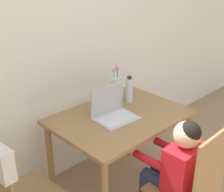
% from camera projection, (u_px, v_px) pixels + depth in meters
% --- Properties ---
extents(wall_back, '(6.40, 0.05, 2.50)m').
position_uv_depth(wall_back, '(48.00, 45.00, 2.50)').
color(wall_back, white).
rests_on(wall_back, ground_plane).
extents(dining_table, '(1.03, 0.75, 0.76)m').
position_uv_depth(dining_table, '(120.00, 127.00, 2.50)').
color(dining_table, olive).
rests_on(dining_table, ground_plane).
extents(chair_occupied, '(0.41, 0.41, 0.93)m').
position_uv_depth(chair_occupied, '(191.00, 188.00, 2.11)').
color(chair_occupied, olive).
rests_on(chair_occupied, ground_plane).
extents(chair_spare, '(0.46, 0.43, 0.94)m').
position_uv_depth(chair_spare, '(7.00, 180.00, 1.95)').
color(chair_spare, olive).
rests_on(chair_spare, ground_plane).
extents(person_seated, '(0.30, 0.43, 0.95)m').
position_uv_depth(person_seated, '(176.00, 163.00, 2.14)').
color(person_seated, red).
rests_on(person_seated, ground_plane).
extents(laptop, '(0.33, 0.27, 0.25)m').
position_uv_depth(laptop, '(113.00, 111.00, 2.41)').
color(laptop, '#B2B2B7').
rests_on(laptop, dining_table).
extents(flower_vase, '(0.09, 0.09, 0.32)m').
position_uv_depth(flower_vase, '(116.00, 86.00, 2.69)').
color(flower_vase, silver).
rests_on(flower_vase, dining_table).
extents(water_bottle, '(0.06, 0.06, 0.23)m').
position_uv_depth(water_bottle, '(129.00, 90.00, 2.65)').
color(water_bottle, silver).
rests_on(water_bottle, dining_table).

